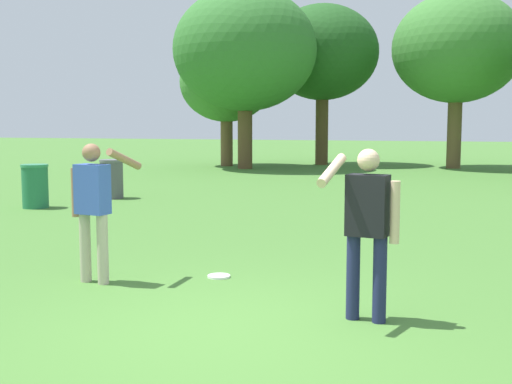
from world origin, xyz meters
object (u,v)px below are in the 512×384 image
object	(u,v)px
frisbee	(219,276)
tree_far_right	(323,53)
trash_can_beside_table	(35,186)
trash_can_further_along	(112,179)
person_thrower	(367,221)
person_catcher	(93,202)
tree_broad_center	(245,50)
tree_slender_mid	(457,49)
tree_tall_left	(226,83)

from	to	relation	value
frisbee	tree_far_right	size ratio (longest dim) A/B	0.04
trash_can_beside_table	trash_can_further_along	world-z (taller)	same
tree_far_right	person_thrower	bearing A→B (deg)	-78.09
person_catcher	tree_broad_center	xyz separation A→B (m)	(-3.93, 18.28, 3.74)
person_catcher	tree_slender_mid	size ratio (longest dim) A/B	0.23
person_thrower	frisbee	world-z (taller)	person_thrower
tree_tall_left	trash_can_beside_table	bearing A→B (deg)	-88.23
frisbee	trash_can_further_along	distance (m)	8.77
tree_tall_left	tree_far_right	size ratio (longest dim) A/B	0.76
tree_tall_left	trash_can_further_along	bearing A→B (deg)	-84.47
trash_can_further_along	tree_tall_left	bearing A→B (deg)	95.53
trash_can_beside_table	trash_can_further_along	xyz separation A→B (m)	(0.73, 2.08, 0.00)
person_catcher	tree_broad_center	distance (m)	19.07
person_thrower	tree_tall_left	bearing A→B (deg)	112.63
trash_can_further_along	tree_tall_left	xyz separation A→B (m)	(-1.16, 11.99, 3.05)
trash_can_further_along	tree_far_right	xyz separation A→B (m)	(2.58, 13.97, 4.36)
person_catcher	trash_can_beside_table	bearing A→B (deg)	130.56
tree_tall_left	tree_broad_center	size ratio (longest dim) A/B	0.73
person_catcher	trash_can_further_along	distance (m)	8.62
person_thrower	tree_far_right	xyz separation A→B (m)	(-4.67, 22.17, 3.88)
tree_tall_left	person_catcher	bearing A→B (deg)	-75.22
person_catcher	trash_can_beside_table	distance (m)	7.30
trash_can_further_along	tree_slender_mid	xyz separation A→B (m)	(8.15, 13.30, 4.31)
person_catcher	tree_far_right	xyz separation A→B (m)	(-1.43, 21.58, 3.88)
person_thrower	tree_slender_mid	world-z (taller)	tree_slender_mid
trash_can_further_along	tree_tall_left	distance (m)	12.42
tree_tall_left	tree_broad_center	xyz separation A→B (m)	(1.24, -1.32, 1.17)
person_catcher	frisbee	world-z (taller)	person_catcher
frisbee	trash_can_beside_table	distance (m)	7.79
trash_can_further_along	tree_broad_center	size ratio (longest dim) A/B	0.13
trash_can_beside_table	tree_far_right	distance (m)	16.95
tree_tall_left	person_thrower	bearing A→B (deg)	-67.37
trash_can_further_along	person_thrower	bearing A→B (deg)	-48.50
person_catcher	tree_far_right	bearing A→B (deg)	93.80
person_thrower	tree_broad_center	size ratio (longest dim) A/B	0.23
trash_can_beside_table	tree_slender_mid	size ratio (longest dim) A/B	0.14
tree_far_right	tree_slender_mid	size ratio (longest dim) A/B	0.99
person_thrower	person_catcher	distance (m)	3.29
frisbee	tree_broad_center	distance (m)	18.98
frisbee	trash_can_further_along	world-z (taller)	trash_can_further_along
person_thrower	tree_tall_left	distance (m)	22.02
person_thrower	person_catcher	world-z (taller)	same
person_thrower	tree_broad_center	xyz separation A→B (m)	(-7.17, 18.87, 3.74)
tree_far_right	tree_slender_mid	distance (m)	5.61
tree_broad_center	tree_slender_mid	size ratio (longest dim) A/B	1.02
tree_tall_left	tree_slender_mid	distance (m)	9.49
trash_can_beside_table	tree_slender_mid	xyz separation A→B (m)	(8.88, 15.38, 4.31)
person_thrower	frisbee	xyz separation A→B (m)	(-1.93, 1.24, -0.95)
person_catcher	trash_can_beside_table	xyz separation A→B (m)	(-4.74, 5.54, -0.48)
person_catcher	frisbee	xyz separation A→B (m)	(1.31, 0.66, -0.95)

